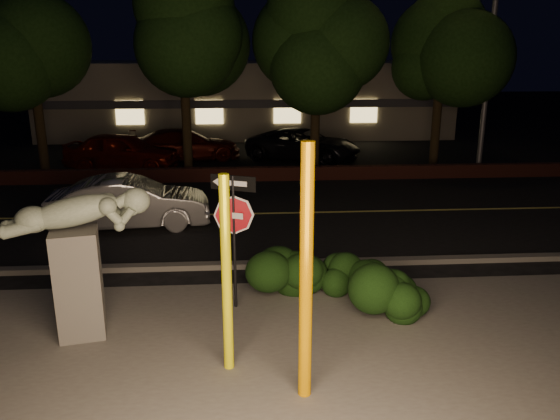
% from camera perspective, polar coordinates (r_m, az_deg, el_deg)
% --- Properties ---
extents(ground, '(90.00, 90.00, 0.00)m').
position_cam_1_polar(ground, '(18.91, -2.83, 2.19)').
color(ground, black).
rests_on(ground, ground).
extents(patio, '(14.00, 6.00, 0.02)m').
position_cam_1_polar(patio, '(8.67, -1.22, -15.72)').
color(patio, '#4C4944').
rests_on(patio, ground).
extents(road, '(80.00, 8.00, 0.01)m').
position_cam_1_polar(road, '(16.02, -2.60, -0.40)').
color(road, black).
rests_on(road, ground).
extents(lane_marking, '(80.00, 0.12, 0.00)m').
position_cam_1_polar(lane_marking, '(16.01, -2.60, -0.36)').
color(lane_marking, '#C9BB50').
rests_on(lane_marking, road).
extents(curb, '(80.00, 0.25, 0.12)m').
position_cam_1_polar(curb, '(12.13, -2.12, -5.72)').
color(curb, '#4C4944').
rests_on(curb, ground).
extents(brick_wall, '(40.00, 0.35, 0.50)m').
position_cam_1_polar(brick_wall, '(20.12, -2.92, 3.78)').
color(brick_wall, '#441C16').
rests_on(brick_wall, ground).
extents(parking_lot, '(40.00, 12.00, 0.01)m').
position_cam_1_polar(parking_lot, '(25.76, -3.17, 5.99)').
color(parking_lot, black).
rests_on(parking_lot, ground).
extents(building, '(22.00, 10.20, 4.00)m').
position_cam_1_polar(building, '(33.43, -3.44, 11.80)').
color(building, slate).
rests_on(building, ground).
extents(tree_far_a, '(4.60, 4.60, 7.43)m').
position_cam_1_polar(tree_far_a, '(22.69, -24.82, 16.74)').
color(tree_far_a, black).
rests_on(tree_far_a, ground).
extents(tree_far_b, '(5.20, 5.20, 8.41)m').
position_cam_1_polar(tree_far_b, '(21.70, -10.30, 19.88)').
color(tree_far_b, black).
rests_on(tree_far_b, ground).
extents(tree_far_c, '(4.80, 4.80, 7.84)m').
position_cam_1_polar(tree_far_c, '(21.35, 3.88, 19.10)').
color(tree_far_c, black).
rests_on(tree_far_c, ground).
extents(tree_far_d, '(4.40, 4.40, 7.42)m').
position_cam_1_polar(tree_far_d, '(23.03, 16.74, 17.67)').
color(tree_far_d, black).
rests_on(tree_far_d, ground).
extents(yellow_pole_left, '(0.15, 0.15, 3.00)m').
position_cam_1_polar(yellow_pole_left, '(7.91, -5.60, -6.88)').
color(yellow_pole_left, '#F4EF0D').
rests_on(yellow_pole_left, ground).
extents(yellow_pole_right, '(0.18, 0.18, 3.56)m').
position_cam_1_polar(yellow_pole_right, '(7.16, 2.74, -6.98)').
color(yellow_pole_right, '#E29400').
rests_on(yellow_pole_right, ground).
extents(signpost, '(0.80, 0.36, 2.52)m').
position_cam_1_polar(signpost, '(9.71, -4.86, -0.58)').
color(signpost, black).
rests_on(signpost, ground).
extents(sculpture, '(2.32, 1.06, 2.48)m').
position_cam_1_polar(sculpture, '(9.42, -20.37, -3.83)').
color(sculpture, '#4C4944').
rests_on(sculpture, ground).
extents(hedge_center, '(2.36, 1.47, 1.14)m').
position_cam_1_polar(hedge_center, '(10.76, 2.32, -5.72)').
color(hedge_center, black).
rests_on(hedge_center, ground).
extents(hedge_right, '(1.66, 1.31, 0.96)m').
position_cam_1_polar(hedge_right, '(10.88, 8.18, -6.15)').
color(hedge_right, black).
rests_on(hedge_right, ground).
extents(hedge_far_right, '(1.59, 1.12, 1.03)m').
position_cam_1_polar(hedge_far_right, '(9.86, 11.46, -8.57)').
color(hedge_far_right, black).
rests_on(hedge_far_right, ground).
extents(streetlight, '(1.50, 0.62, 10.17)m').
position_cam_1_polar(streetlight, '(22.30, 20.92, 19.01)').
color(streetlight, '#515156').
rests_on(streetlight, ground).
extents(silver_sedan, '(4.31, 1.87, 1.38)m').
position_cam_1_polar(silver_sedan, '(15.16, -15.39, 0.73)').
color(silver_sedan, '#A2A2A6').
rests_on(silver_sedan, ground).
extents(parked_car_red, '(4.70, 2.51, 1.52)m').
position_cam_1_polar(parked_car_red, '(22.68, -16.16, 5.90)').
color(parked_car_red, '#660F04').
rests_on(parked_car_red, ground).
extents(parked_car_darkred, '(4.99, 2.85, 1.36)m').
position_cam_1_polar(parked_car_darkred, '(24.18, -9.85, 6.73)').
color(parked_car_darkred, '#3A0A04').
rests_on(parked_car_darkred, ground).
extents(parked_car_dark, '(5.42, 4.13, 1.37)m').
position_cam_1_polar(parked_car_dark, '(23.87, 2.45, 6.83)').
color(parked_car_dark, black).
rests_on(parked_car_dark, ground).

